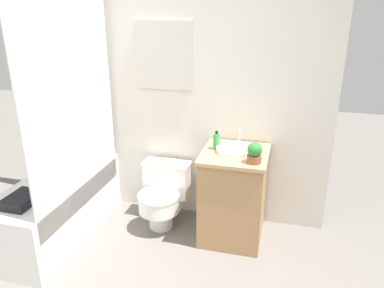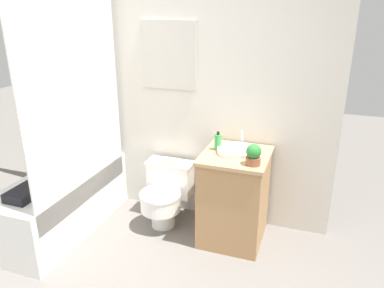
{
  "view_description": "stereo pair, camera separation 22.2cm",
  "coord_description": "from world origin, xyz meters",
  "px_view_note": "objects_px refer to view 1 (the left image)",
  "views": [
    {
      "loc": [
        1.12,
        -1.3,
        1.9
      ],
      "look_at": [
        0.42,
        1.35,
        0.88
      ],
      "focal_mm": 35.0,
      "sensor_mm": 36.0,
      "label": 1
    },
    {
      "loc": [
        1.33,
        -1.23,
        1.9
      ],
      "look_at": [
        0.42,
        1.35,
        0.88
      ],
      "focal_mm": 35.0,
      "sensor_mm": 36.0,
      "label": 2
    }
  ],
  "objects_px": {
    "sink": "(236,149)",
    "book_on_tank": "(166,161)",
    "soap_bottle": "(216,141)",
    "potted_plant": "(254,153)",
    "toilet": "(163,194)"
  },
  "relations": [
    {
      "from": "sink",
      "to": "book_on_tank",
      "type": "distance_m",
      "value": 0.7
    },
    {
      "from": "soap_bottle",
      "to": "book_on_tank",
      "type": "relative_size",
      "value": 1.1
    },
    {
      "from": "sink",
      "to": "book_on_tank",
      "type": "relative_size",
      "value": 2.46
    },
    {
      "from": "soap_bottle",
      "to": "potted_plant",
      "type": "relative_size",
      "value": 0.96
    },
    {
      "from": "soap_bottle",
      "to": "sink",
      "type": "bearing_deg",
      "value": -6.21
    },
    {
      "from": "toilet",
      "to": "sink",
      "type": "height_order",
      "value": "sink"
    },
    {
      "from": "sink",
      "to": "soap_bottle",
      "type": "bearing_deg",
      "value": 173.79
    },
    {
      "from": "book_on_tank",
      "to": "sink",
      "type": "bearing_deg",
      "value": -11.92
    },
    {
      "from": "soap_bottle",
      "to": "book_on_tank",
      "type": "height_order",
      "value": "soap_bottle"
    },
    {
      "from": "sink",
      "to": "soap_bottle",
      "type": "xyz_separation_m",
      "value": [
        -0.16,
        0.02,
        0.05
      ]
    },
    {
      "from": "book_on_tank",
      "to": "toilet",
      "type": "bearing_deg",
      "value": -90.0
    },
    {
      "from": "toilet",
      "to": "soap_bottle",
      "type": "relative_size",
      "value": 3.55
    },
    {
      "from": "soap_bottle",
      "to": "potted_plant",
      "type": "distance_m",
      "value": 0.39
    },
    {
      "from": "soap_bottle",
      "to": "potted_plant",
      "type": "xyz_separation_m",
      "value": [
        0.33,
        -0.21,
        0.01
      ]
    },
    {
      "from": "soap_bottle",
      "to": "potted_plant",
      "type": "bearing_deg",
      "value": -32.3
    }
  ]
}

